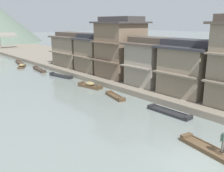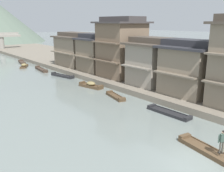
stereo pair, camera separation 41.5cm
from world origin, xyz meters
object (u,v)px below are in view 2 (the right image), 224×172
object	(u,v)px
boat_moored_far	(41,70)
house_waterfront_far	(95,53)
boat_foreground_poled	(207,150)
house_waterfront_end	(76,49)
boatman_person	(222,139)
house_waterfront_tall	(151,62)
house_waterfront_narrow	(121,48)
boat_moored_third	(91,85)
boat_moored_nearest	(24,66)
boat_crossing_west	(115,96)
boat_midriver_drifting	(62,76)
boat_upstream_distant	(169,113)
boat_moored_second	(22,62)
house_waterfront_second	(189,68)

from	to	relation	value
boat_moored_far	house_waterfront_far	world-z (taller)	house_waterfront_far
boat_foreground_poled	house_waterfront_end	world-z (taller)	house_waterfront_end
boatman_person	boat_moored_far	bearing A→B (deg)	84.27
boat_moored_far	house_waterfront_tall	xyz separation A→B (m)	(5.77, -21.46, 3.52)
house_waterfront_narrow	boat_moored_far	bearing A→B (deg)	111.86
boatman_person	boat_moored_third	bearing A→B (deg)	79.33
boat_moored_nearest	boat_crossing_west	distance (m)	27.02
boat_midriver_drifting	boat_upstream_distant	distance (m)	21.56
house_waterfront_tall	house_waterfront_far	distance (m)	12.09
boat_moored_second	house_waterfront_far	bearing A→B (deg)	-75.14
boat_foreground_poled	boat_midriver_drifting	world-z (taller)	boat_midriver_drifting
house_waterfront_end	boat_moored_second	bearing A→B (deg)	114.25
boat_moored_nearest	boat_upstream_distant	world-z (taller)	boat_moored_nearest
boat_midriver_drifting	house_waterfront_second	size ratio (longest dim) A/B	0.80
boat_foreground_poled	house_waterfront_far	size ratio (longest dim) A/B	0.74
boat_moored_nearest	house_waterfront_far	size ratio (longest dim) A/B	0.57
house_waterfront_far	boat_moored_far	bearing A→B (deg)	120.65
boat_moored_second	boat_moored_third	xyz separation A→B (m)	(-0.04, -26.39, 0.15)
boat_moored_far	house_waterfront_end	size ratio (longest dim) A/B	0.64
house_waterfront_far	house_waterfront_narrow	bearing A→B (deg)	-84.36
boat_moored_far	house_waterfront_end	world-z (taller)	house_waterfront_end
boat_moored_third	house_waterfront_far	bearing A→B (deg)	50.26
boat_foreground_poled	boat_crossing_west	xyz separation A→B (m)	(3.24, 13.61, 0.00)
boatman_person	boat_crossing_west	bearing A→B (deg)	76.94
boat_moored_far	boat_crossing_west	bearing A→B (deg)	-90.62
boat_foreground_poled	boat_upstream_distant	xyz separation A→B (m)	(3.84, 6.28, -0.02)
boat_midriver_drifting	house_waterfront_far	bearing A→B (deg)	-21.90
boat_moored_second	boat_midriver_drifting	distance (m)	17.91
boat_foreground_poled	boat_upstream_distant	size ratio (longest dim) A/B	0.97
boat_moored_third	house_waterfront_narrow	size ratio (longest dim) A/B	0.44
boat_moored_second	house_waterfront_tall	size ratio (longest dim) A/B	0.77
boat_foreground_poled	house_waterfront_tall	world-z (taller)	house_waterfront_tall
boat_moored_third	boat_moored_far	world-z (taller)	boat_moored_third
boatman_person	house_waterfront_tall	world-z (taller)	house_waterfront_tall
boat_midriver_drifting	house_waterfront_tall	distance (m)	15.53
boat_crossing_west	house_waterfront_narrow	bearing A→B (deg)	44.40
boat_upstream_distant	boat_crossing_west	distance (m)	7.36
boatman_person	house_waterfront_second	xyz separation A→B (m)	(9.34, 8.94, 2.23)
boat_midriver_drifting	boat_crossing_west	bearing A→B (deg)	-92.66
boatman_person	boat_upstream_distant	size ratio (longest dim) A/B	0.65
boat_foreground_poled	house_waterfront_second	bearing A→B (deg)	40.73
house_waterfront_second	house_waterfront_narrow	bearing A→B (deg)	87.94
house_waterfront_second	boat_foreground_poled	bearing A→B (deg)	-139.27
boat_moored_third	boat_upstream_distant	bearing A→B (deg)	-89.36
boat_crossing_west	house_waterfront_far	world-z (taller)	house_waterfront_far
boat_moored_nearest	house_waterfront_second	distance (m)	33.60
boatman_person	boat_crossing_west	world-z (taller)	boatman_person
boat_midriver_drifting	house_waterfront_narrow	bearing A→B (deg)	-54.45
boat_moored_nearest	house_waterfront_second	world-z (taller)	house_waterfront_second
boatman_person	boat_moored_third	world-z (taller)	boatman_person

